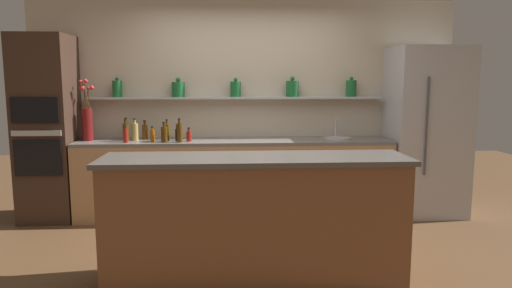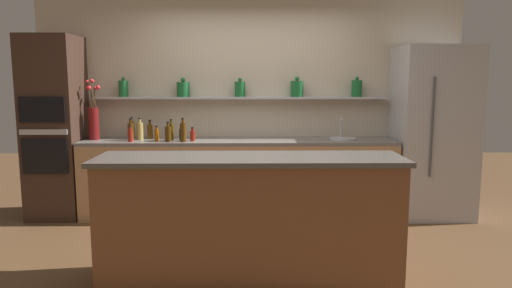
% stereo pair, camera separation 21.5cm
% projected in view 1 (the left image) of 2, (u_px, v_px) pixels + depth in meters
% --- Properties ---
extents(ground_plane, '(12.00, 12.00, 0.00)m').
position_uv_depth(ground_plane, '(252.00, 253.00, 4.32)').
color(ground_plane, brown).
extents(back_wall_unit, '(5.20, 0.28, 2.60)m').
position_uv_depth(back_wall_unit, '(245.00, 106.00, 5.72)').
color(back_wall_unit, beige).
rests_on(back_wall_unit, ground_plane).
extents(back_counter_unit, '(3.69, 0.62, 0.92)m').
position_uv_depth(back_counter_unit, '(235.00, 178.00, 5.48)').
color(back_counter_unit, tan).
rests_on(back_counter_unit, ground_plane).
extents(island_counter, '(2.44, 0.61, 1.02)m').
position_uv_depth(island_counter, '(255.00, 218.00, 3.68)').
color(island_counter, brown).
rests_on(island_counter, ground_plane).
extents(refrigerator, '(0.87, 0.73, 2.01)m').
position_uv_depth(refrigerator, '(426.00, 132.00, 5.50)').
color(refrigerator, '#B7B7BC').
rests_on(refrigerator, ground_plane).
extents(oven_tower, '(0.60, 0.64, 2.13)m').
position_uv_depth(oven_tower, '(48.00, 129.00, 5.26)').
color(oven_tower, '#3D281E').
rests_on(oven_tower, ground_plane).
extents(flower_vase, '(0.17, 0.16, 0.72)m').
position_uv_depth(flower_vase, '(87.00, 120.00, 5.31)').
color(flower_vase, maroon).
rests_on(flower_vase, back_counter_unit).
extents(sink_fixture, '(0.32, 0.32, 0.25)m').
position_uv_depth(sink_fixture, '(338.00, 137.00, 5.49)').
color(sink_fixture, '#B7B7BC').
rests_on(sink_fixture, back_counter_unit).
extents(bottle_sauce_0, '(0.06, 0.06, 0.16)m').
position_uv_depth(bottle_sauce_0, '(189.00, 136.00, 5.26)').
color(bottle_sauce_0, maroon).
rests_on(bottle_sauce_0, back_counter_unit).
extents(bottle_spirit_1, '(0.07, 0.07, 0.23)m').
position_uv_depth(bottle_spirit_1, '(164.00, 134.00, 5.22)').
color(bottle_spirit_1, '#4C2D0C').
rests_on(bottle_spirit_1, back_counter_unit).
extents(bottle_sauce_2, '(0.05, 0.05, 0.19)m').
position_uv_depth(bottle_sauce_2, '(177.00, 134.00, 5.31)').
color(bottle_sauce_2, black).
rests_on(bottle_sauce_2, back_counter_unit).
extents(bottle_sauce_3, '(0.05, 0.05, 0.19)m').
position_uv_depth(bottle_sauce_3, '(126.00, 136.00, 5.15)').
color(bottle_sauce_3, maroon).
rests_on(bottle_sauce_3, back_counter_unit).
extents(bottle_oil_4, '(0.06, 0.06, 0.25)m').
position_uv_depth(bottle_oil_4, '(167.00, 132.00, 5.32)').
color(bottle_oil_4, '#47380A').
rests_on(bottle_oil_4, back_counter_unit).
extents(bottle_sauce_5, '(0.05, 0.05, 0.18)m').
position_uv_depth(bottle_sauce_5, '(152.00, 135.00, 5.25)').
color(bottle_sauce_5, '#9E4C0A').
rests_on(bottle_sauce_5, back_counter_unit).
extents(bottle_spirit_6, '(0.06, 0.06, 0.23)m').
position_uv_depth(bottle_spirit_6, '(145.00, 131.00, 5.45)').
color(bottle_spirit_6, '#4C2D0C').
rests_on(bottle_spirit_6, back_counter_unit).
extents(bottle_spirit_7, '(0.08, 0.08, 0.26)m').
position_uv_depth(bottle_spirit_7, '(135.00, 131.00, 5.34)').
color(bottle_spirit_7, tan).
rests_on(bottle_spirit_7, back_counter_unit).
extents(bottle_oil_8, '(0.06, 0.06, 0.26)m').
position_uv_depth(bottle_oil_8, '(126.00, 130.00, 5.49)').
color(bottle_oil_8, '#47380A').
rests_on(bottle_oil_8, back_counter_unit).
extents(bottle_spirit_9, '(0.07, 0.07, 0.27)m').
position_uv_depth(bottle_spirit_9, '(180.00, 132.00, 5.18)').
color(bottle_spirit_9, '#4C2D0C').
rests_on(bottle_spirit_9, back_counter_unit).
extents(bottle_spirit_10, '(0.07, 0.07, 0.26)m').
position_uv_depth(bottle_spirit_10, '(126.00, 132.00, 5.29)').
color(bottle_spirit_10, '#4C2D0C').
rests_on(bottle_spirit_10, back_counter_unit).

